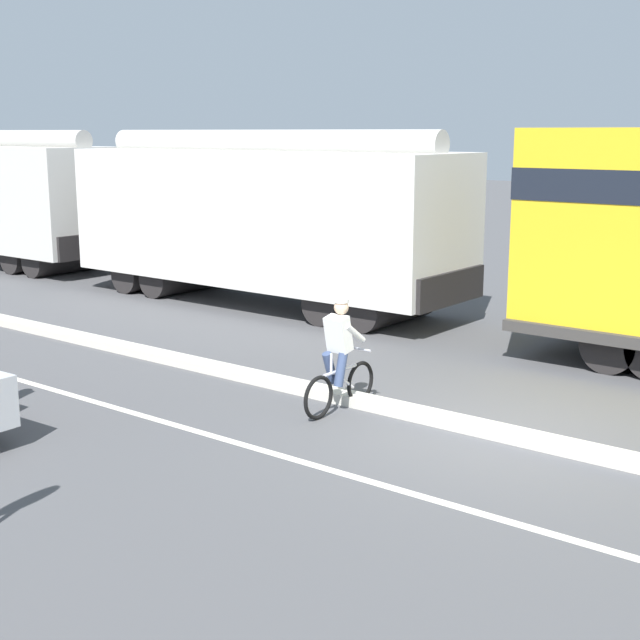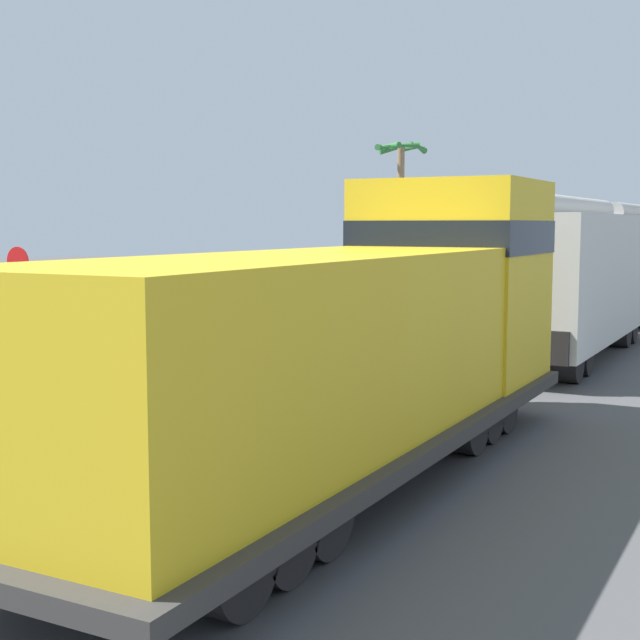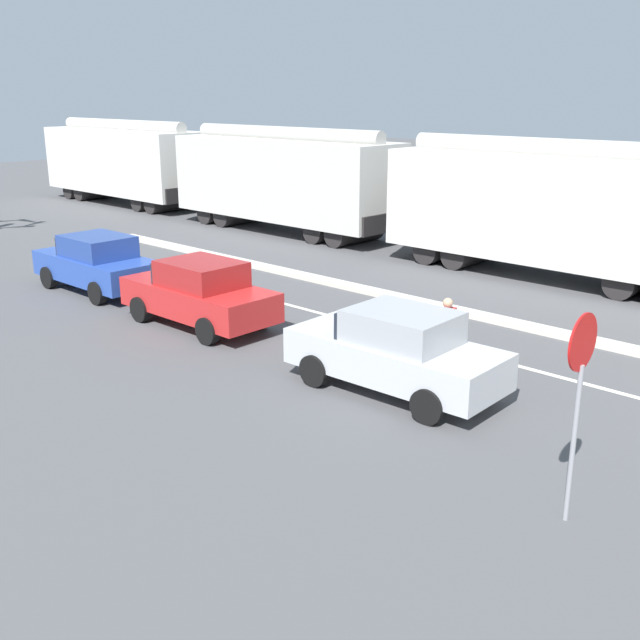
# 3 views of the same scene
# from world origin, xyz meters

# --- Properties ---
(median_curb) EXTENTS (0.36, 36.00, 0.16)m
(median_curb) POSITION_xyz_m (0.00, 6.00, 0.08)
(median_curb) COLOR beige
(median_curb) RESTS_ON ground
(lane_stripe) EXTENTS (0.14, 36.00, 0.01)m
(lane_stripe) POSITION_xyz_m (-2.40, 6.00, 0.00)
(lane_stripe) COLOR silver
(lane_stripe) RESTS_ON ground
(hopper_car_lead) EXTENTS (2.90, 10.60, 4.18)m
(hopper_car_lead) POSITION_xyz_m (5.28, 9.06, 2.08)
(hopper_car_lead) COLOR silver
(hopper_car_lead) RESTS_ON ground
(hopper_car_middle) EXTENTS (2.90, 10.60, 4.18)m
(hopper_car_middle) POSITION_xyz_m (5.28, 20.66, 2.08)
(hopper_car_middle) COLOR beige
(hopper_car_middle) RESTS_ON ground
(hopper_car_trailing) EXTENTS (2.90, 10.60, 4.18)m
(hopper_car_trailing) POSITION_xyz_m (5.28, 32.26, 2.08)
(hopper_car_trailing) COLOR beige
(hopper_car_trailing) RESTS_ON ground
(parked_car_silver) EXTENTS (1.94, 4.26, 1.62)m
(parked_car_silver) POSITION_xyz_m (-5.25, 6.81, 0.82)
(parked_car_silver) COLOR #B7BABF
(parked_car_silver) RESTS_ON ground
(parked_car_red) EXTENTS (1.87, 4.22, 1.62)m
(parked_car_red) POSITION_xyz_m (-5.16, 12.88, 0.82)
(parked_car_red) COLOR red
(parked_car_red) RESTS_ON ground
(parked_car_blue) EXTENTS (1.86, 4.21, 1.62)m
(parked_car_blue) POSITION_xyz_m (-5.10, 17.66, 0.82)
(parked_car_blue) COLOR #28479E
(parked_car_blue) RESTS_ON ground
(stop_sign) EXTENTS (0.76, 0.08, 2.88)m
(stop_sign) POSITION_xyz_m (-7.25, 2.40, 2.02)
(stop_sign) COLOR gray
(stop_sign) RESTS_ON ground
(pedestrian_by_cars) EXTENTS (0.34, 0.22, 1.62)m
(pedestrian_by_cars) POSITION_xyz_m (-3.91, 6.60, 0.85)
(pedestrian_by_cars) COLOR #33333D
(pedestrian_by_cars) RESTS_ON ground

